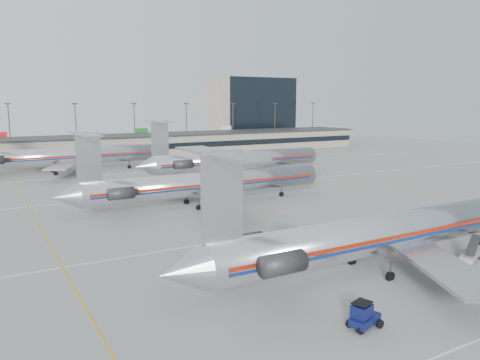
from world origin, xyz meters
TOP-DOWN VIEW (x-y plane):
  - ground at (0.00, 0.00)m, footprint 260.00×260.00m
  - apron_markings at (0.00, 10.00)m, footprint 160.00×0.15m
  - terminal at (0.00, 97.97)m, footprint 162.00×17.00m
  - light_mast_row at (0.00, 112.00)m, footprint 163.60×0.40m
  - distant_building at (62.00, 128.00)m, footprint 30.00×20.00m
  - jet_foreground at (-3.57, -5.30)m, footprint 46.27×27.24m
  - jet_second_row at (-6.69, 27.78)m, footprint 44.48×26.19m
  - jet_third_row at (11.13, 49.92)m, footprint 44.61×27.44m
  - jet_back_row at (-19.29, 73.25)m, footprint 47.10×28.97m
  - tug_left at (-14.03, -13.05)m, footprint 2.67×1.87m
  - tug_center at (-1.83, -12.46)m, footprint 2.09×1.33m
  - belt_loader at (5.20, -7.89)m, footprint 4.22×2.61m
  - cone_left at (-12.21, -11.84)m, footprint 0.46×0.46m

SIDE VIEW (x-z plane):
  - ground at x=0.00m, z-range 0.00..0.00m
  - apron_markings at x=0.00m, z-range 0.00..0.02m
  - cone_left at x=-12.21m, z-range 0.00..0.58m
  - belt_loader at x=5.20m, z-range -0.51..1.67m
  - tug_center at x=-1.83m, z-range -0.07..1.51m
  - tug_left at x=-14.03m, z-range -0.09..1.88m
  - terminal at x=0.00m, z-range 0.03..6.28m
  - jet_second_row at x=-6.69m, z-range -2.44..9.20m
  - jet_foreground at x=-3.57m, z-range -2.54..9.57m
  - jet_third_row at x=11.13m, z-range -2.56..9.64m
  - jet_back_row at x=-19.29m, z-range -2.70..10.18m
  - light_mast_row at x=0.00m, z-range 0.94..16.22m
  - distant_building at x=62.00m, z-range 0.00..25.00m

